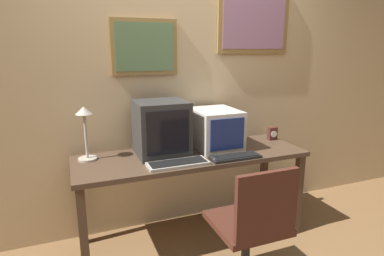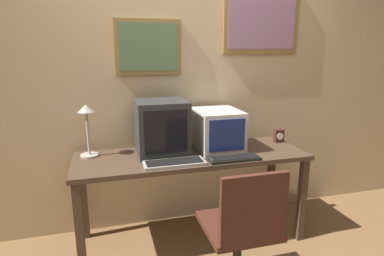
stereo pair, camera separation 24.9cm
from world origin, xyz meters
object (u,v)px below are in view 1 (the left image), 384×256
at_px(mouse_near_keyboard, 213,158).
at_px(office_chair, 251,238).
at_px(keyboard_side, 235,157).
at_px(monitor_right, 216,129).
at_px(keyboard_main, 178,164).
at_px(desk_lamp, 85,125).
at_px(monitor_left, 161,128).
at_px(desk_clock, 272,134).

distance_m(mouse_near_keyboard, office_chair, 0.64).
bearing_deg(keyboard_side, monitor_right, 93.91).
bearing_deg(keyboard_main, office_chair, -59.08).
xyz_separation_m(keyboard_side, desk_lamp, (-1.05, 0.38, 0.26)).
relative_size(keyboard_main, keyboard_side, 1.12).
bearing_deg(office_chair, keyboard_main, 120.92).
height_order(keyboard_main, keyboard_side, same).
bearing_deg(monitor_left, monitor_right, -0.08).
relative_size(keyboard_main, desk_clock, 3.78).
xyz_separation_m(keyboard_main, keyboard_side, (0.45, -0.03, 0.00)).
height_order(monitor_left, office_chair, monitor_left).
height_order(mouse_near_keyboard, office_chair, office_chair).
distance_m(keyboard_side, desk_lamp, 1.14).
xyz_separation_m(monitor_left, desk_lamp, (-0.56, 0.07, 0.06)).
distance_m(monitor_left, office_chair, 1.04).
distance_m(monitor_left, mouse_near_keyboard, 0.47).
relative_size(mouse_near_keyboard, office_chair, 0.13).
bearing_deg(monitor_left, office_chair, -66.62).
xyz_separation_m(desk_lamp, office_chair, (0.90, -0.87, -0.62)).
distance_m(keyboard_main, office_chair, 0.70).
relative_size(monitor_right, office_chair, 0.48).
bearing_deg(office_chair, keyboard_side, 73.74).
bearing_deg(monitor_left, mouse_near_keyboard, -41.38).
bearing_deg(office_chair, desk_clock, 49.30).
relative_size(mouse_near_keyboard, desk_lamp, 0.29).
height_order(desk_clock, desk_lamp, desk_lamp).
bearing_deg(monitor_right, desk_lamp, 175.91).
bearing_deg(keyboard_side, office_chair, -106.26).
bearing_deg(keyboard_main, monitor_right, 33.41).
bearing_deg(monitor_left, keyboard_main, -82.55).
relative_size(keyboard_side, office_chair, 0.44).
relative_size(monitor_left, office_chair, 0.47).
height_order(monitor_right, office_chair, monitor_right).
relative_size(keyboard_main, office_chair, 0.49).
xyz_separation_m(mouse_near_keyboard, office_chair, (0.03, -0.52, -0.37)).
bearing_deg(desk_lamp, monitor_left, -7.43).
distance_m(keyboard_main, mouse_near_keyboard, 0.28).
xyz_separation_m(desk_clock, office_chair, (-0.71, -0.83, -0.41)).
relative_size(keyboard_side, mouse_near_keyboard, 3.40).
bearing_deg(mouse_near_keyboard, desk_clock, 22.83).
bearing_deg(keyboard_main, desk_lamp, 149.01).
relative_size(keyboard_main, desk_lamp, 1.09).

